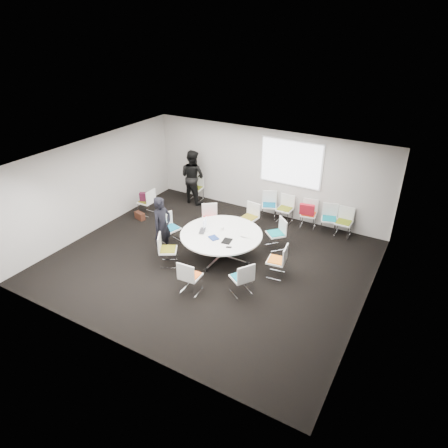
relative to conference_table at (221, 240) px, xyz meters
The scene contains 31 objects.
room_shell 0.93m from the conference_table, 99.61° to the right, with size 8.08×7.08×2.88m.
conference_table is the anchor object (origin of this frame).
projection_screen 3.45m from the conference_table, 78.27° to the left, with size 1.90×0.03×1.35m, color white.
chair_ring_a 1.67m from the conference_table, ahead, with size 0.51×0.52×0.88m.
chair_ring_b 1.63m from the conference_table, 47.71° to the left, with size 0.64×0.64×0.88m.
chair_ring_c 1.73m from the conference_table, 90.12° to the left, with size 0.51×0.50×0.88m.
chair_ring_d 1.45m from the conference_table, 133.40° to the left, with size 0.64×0.64×0.88m.
chair_ring_e 1.69m from the conference_table, behind, with size 0.55×0.56×0.88m.
chair_ring_f 1.47m from the conference_table, 135.51° to the right, with size 0.62×0.62×0.88m.
chair_ring_g 1.73m from the conference_table, 85.19° to the right, with size 0.49×0.47×0.88m.
chair_ring_h 1.70m from the conference_table, 43.38° to the right, with size 0.63×0.63×0.88m.
chair_back_a 2.82m from the conference_table, 86.90° to the left, with size 0.60×0.60×0.88m.
chair_back_b 2.89m from the conference_table, 76.09° to the left, with size 0.47×0.46×0.88m.
chair_back_c 3.19m from the conference_table, 62.66° to the left, with size 0.52×0.51×0.88m.
chair_back_d 3.52m from the conference_table, 53.20° to the left, with size 0.56×0.55×0.88m.
chair_back_e 3.80m from the conference_table, 47.87° to the left, with size 0.46×0.45×0.88m.
chair_spare_left 3.62m from the conference_table, 162.75° to the left, with size 0.45×0.46×0.88m.
chair_person_back 3.91m from the conference_table, 133.54° to the left, with size 0.50×0.49×0.88m.
person_main 1.63m from the conference_table, 157.50° to the right, with size 0.61×0.40×1.68m, color black.
person_back 3.80m from the conference_table, 135.25° to the left, with size 0.91×0.71×1.87m, color black.
laptop 0.52m from the conference_table, 164.12° to the right, with size 0.35×0.23×0.03m, color #333338.
laptop_lid 0.68m from the conference_table, 169.32° to the left, with size 0.30×0.02×0.22m, color silver.
notebook_black 0.48m from the conference_table, 40.57° to the right, with size 0.22×0.30×0.02m, color black.
tablet_folio 0.38m from the conference_table, 98.46° to the right, with size 0.26×0.20×0.03m, color navy.
papers_right 0.69m from the conference_table, 17.35° to the left, with size 0.30×0.21×0.00m, color silver.
papers_front 0.69m from the conference_table, ahead, with size 0.30×0.21×0.00m, color white.
cup 0.31m from the conference_table, 111.15° to the left, with size 0.08×0.08×0.09m, color white.
phone 0.76m from the conference_table, 45.02° to the right, with size 0.14×0.07×0.01m, color black.
maroon_bag 3.62m from the conference_table, 162.83° to the left, with size 0.40×0.14×0.28m, color #461228.
brown_bag 3.51m from the conference_table, 169.26° to the left, with size 0.36×0.16×0.24m, color #391C12.
red_jacket 2.99m from the conference_table, 60.64° to the left, with size 0.44×0.10×0.35m, color #B01525.
Camera 1 is at (4.80, -7.64, 5.89)m, focal length 32.00 mm.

